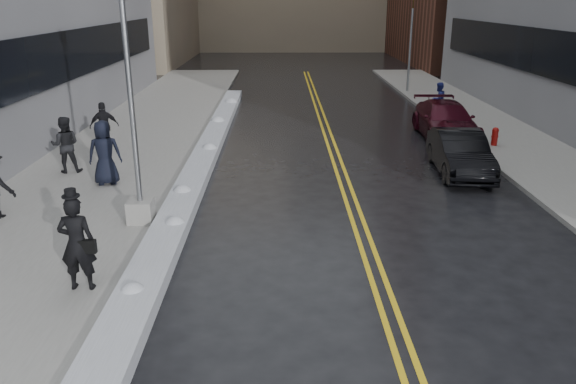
{
  "coord_description": "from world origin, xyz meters",
  "views": [
    {
      "loc": [
        0.4,
        -11.87,
        5.78
      ],
      "look_at": [
        0.57,
        1.02,
        1.3
      ],
      "focal_mm": 35.0,
      "sensor_mm": 36.0,
      "label": 1
    }
  ],
  "objects_px": {
    "pedestrian_fedora": "(77,244)",
    "pedestrian_d": "(104,126)",
    "lamppost": "(134,134)",
    "car_maroon": "(446,121)",
    "fire_hydrant": "(495,135)",
    "pedestrian_b": "(65,145)",
    "car_black": "(460,153)",
    "pedestrian_east": "(438,99)",
    "pedestrian_c": "(105,153)",
    "traffic_signal": "(411,38)"
  },
  "relations": [
    {
      "from": "pedestrian_east",
      "to": "car_maroon",
      "type": "relative_size",
      "value": 0.32
    },
    {
      "from": "pedestrian_d",
      "to": "car_black",
      "type": "distance_m",
      "value": 13.3
    },
    {
      "from": "pedestrian_fedora",
      "to": "car_maroon",
      "type": "distance_m",
      "value": 17.47
    },
    {
      "from": "pedestrian_fedora",
      "to": "pedestrian_east",
      "type": "relative_size",
      "value": 1.18
    },
    {
      "from": "fire_hydrant",
      "to": "pedestrian_east",
      "type": "relative_size",
      "value": 0.43
    },
    {
      "from": "traffic_signal",
      "to": "pedestrian_b",
      "type": "xyz_separation_m",
      "value": [
        -15.34,
        -17.47,
        -2.3
      ]
    },
    {
      "from": "pedestrian_fedora",
      "to": "car_black",
      "type": "bearing_deg",
      "value": -141.71
    },
    {
      "from": "pedestrian_fedora",
      "to": "pedestrian_b",
      "type": "height_order",
      "value": "pedestrian_fedora"
    },
    {
      "from": "car_black",
      "to": "traffic_signal",
      "type": "bearing_deg",
      "value": 87.56
    },
    {
      "from": "fire_hydrant",
      "to": "lamppost",
      "type": "bearing_deg",
      "value": -146.96
    },
    {
      "from": "fire_hydrant",
      "to": "car_black",
      "type": "distance_m",
      "value": 4.13
    },
    {
      "from": "pedestrian_fedora",
      "to": "pedestrian_c",
      "type": "distance_m",
      "value": 6.96
    },
    {
      "from": "pedestrian_d",
      "to": "car_maroon",
      "type": "distance_m",
      "value": 14.12
    },
    {
      "from": "pedestrian_fedora",
      "to": "pedestrian_d",
      "type": "bearing_deg",
      "value": -76.78
    },
    {
      "from": "lamppost",
      "to": "fire_hydrant",
      "type": "height_order",
      "value": "lamppost"
    },
    {
      "from": "lamppost",
      "to": "car_black",
      "type": "relative_size",
      "value": 1.73
    },
    {
      "from": "lamppost",
      "to": "pedestrian_d",
      "type": "distance_m",
      "value": 8.28
    },
    {
      "from": "pedestrian_b",
      "to": "pedestrian_d",
      "type": "distance_m",
      "value": 3.03
    },
    {
      "from": "pedestrian_d",
      "to": "pedestrian_fedora",
      "type": "bearing_deg",
      "value": 84.61
    },
    {
      "from": "traffic_signal",
      "to": "pedestrian_fedora",
      "type": "height_order",
      "value": "traffic_signal"
    },
    {
      "from": "fire_hydrant",
      "to": "pedestrian_fedora",
      "type": "distance_m",
      "value": 17.19
    },
    {
      "from": "pedestrian_east",
      "to": "fire_hydrant",
      "type": "bearing_deg",
      "value": 62.97
    },
    {
      "from": "pedestrian_b",
      "to": "car_black",
      "type": "relative_size",
      "value": 0.43
    },
    {
      "from": "pedestrian_fedora",
      "to": "car_black",
      "type": "distance_m",
      "value": 13.16
    },
    {
      "from": "pedestrian_fedora",
      "to": "car_maroon",
      "type": "bearing_deg",
      "value": -130.44
    },
    {
      "from": "pedestrian_fedora",
      "to": "pedestrian_east",
      "type": "bearing_deg",
      "value": -125.02
    },
    {
      "from": "lamppost",
      "to": "fire_hydrant",
      "type": "relative_size",
      "value": 10.45
    },
    {
      "from": "lamppost",
      "to": "pedestrian_d",
      "type": "bearing_deg",
      "value": 112.53
    },
    {
      "from": "car_black",
      "to": "pedestrian_fedora",
      "type": "bearing_deg",
      "value": -137.07
    },
    {
      "from": "fire_hydrant",
      "to": "traffic_signal",
      "type": "height_order",
      "value": "traffic_signal"
    },
    {
      "from": "pedestrian_c",
      "to": "car_maroon",
      "type": "xyz_separation_m",
      "value": [
        12.63,
        6.62,
        -0.41
      ]
    },
    {
      "from": "pedestrian_b",
      "to": "car_maroon",
      "type": "height_order",
      "value": "pedestrian_b"
    },
    {
      "from": "traffic_signal",
      "to": "pedestrian_east",
      "type": "bearing_deg",
      "value": -91.77
    },
    {
      "from": "fire_hydrant",
      "to": "pedestrian_east",
      "type": "distance_m",
      "value": 5.91
    },
    {
      "from": "lamppost",
      "to": "car_black",
      "type": "height_order",
      "value": "lamppost"
    },
    {
      "from": "car_maroon",
      "to": "pedestrian_c",
      "type": "bearing_deg",
      "value": -150.44
    },
    {
      "from": "car_maroon",
      "to": "pedestrian_fedora",
      "type": "bearing_deg",
      "value": -127.86
    },
    {
      "from": "pedestrian_c",
      "to": "pedestrian_east",
      "type": "xyz_separation_m",
      "value": [
        13.38,
        10.64,
        -0.19
      ]
    },
    {
      "from": "pedestrian_c",
      "to": "pedestrian_d",
      "type": "relative_size",
      "value": 1.11
    },
    {
      "from": "pedestrian_d",
      "to": "car_maroon",
      "type": "xyz_separation_m",
      "value": [
        13.93,
        2.29,
        -0.31
      ]
    },
    {
      "from": "lamppost",
      "to": "pedestrian_c",
      "type": "distance_m",
      "value": 3.93
    },
    {
      "from": "lamppost",
      "to": "pedestrian_b",
      "type": "distance_m",
      "value": 5.92
    },
    {
      "from": "lamppost",
      "to": "car_maroon",
      "type": "bearing_deg",
      "value": 42.29
    },
    {
      "from": "pedestrian_fedora",
      "to": "pedestrian_b",
      "type": "distance_m",
      "value": 8.73
    },
    {
      "from": "pedestrian_b",
      "to": "car_black",
      "type": "xyz_separation_m",
      "value": [
        13.39,
        0.14,
        -0.37
      ]
    },
    {
      "from": "lamppost",
      "to": "pedestrian_fedora",
      "type": "distance_m",
      "value": 3.88
    },
    {
      "from": "lamppost",
      "to": "pedestrian_fedora",
      "type": "xyz_separation_m",
      "value": [
        -0.37,
        -3.6,
        -1.39
      ]
    },
    {
      "from": "fire_hydrant",
      "to": "pedestrian_c",
      "type": "xyz_separation_m",
      "value": [
        -14.13,
        -4.79,
        0.63
      ]
    },
    {
      "from": "pedestrian_fedora",
      "to": "pedestrian_c",
      "type": "xyz_separation_m",
      "value": [
        -1.46,
        6.81,
        0.04
      ]
    },
    {
      "from": "traffic_signal",
      "to": "pedestrian_c",
      "type": "height_order",
      "value": "traffic_signal"
    }
  ]
}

